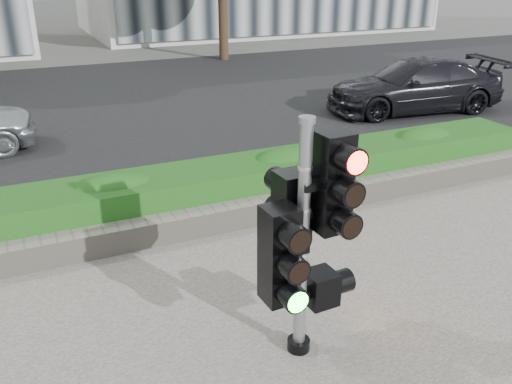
{
  "coord_description": "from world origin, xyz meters",
  "views": [
    {
      "loc": [
        -2.28,
        -4.54,
        3.51
      ],
      "look_at": [
        0.06,
        0.6,
        1.11
      ],
      "focal_mm": 38.0,
      "sensor_mm": 36.0,
      "label": 1
    }
  ],
  "objects": [
    {
      "name": "road",
      "position": [
        0.0,
        10.0,
        0.01
      ],
      "size": [
        60.0,
        13.0,
        0.02
      ],
      "primitive_type": "cube",
      "color": "black",
      "rests_on": "ground"
    },
    {
      "name": "curb",
      "position": [
        0.0,
        3.15,
        0.06
      ],
      "size": [
        60.0,
        0.25,
        0.12
      ],
      "primitive_type": "cube",
      "color": "gray",
      "rests_on": "ground"
    },
    {
      "name": "stone_wall",
      "position": [
        0.0,
        1.9,
        0.2
      ],
      "size": [
        12.0,
        0.32,
        0.34
      ],
      "primitive_type": "cube",
      "color": "gray",
      "rests_on": "sidewalk"
    },
    {
      "name": "ground",
      "position": [
        0.0,
        0.0,
        0.0
      ],
      "size": [
        120.0,
        120.0,
        0.0
      ],
      "primitive_type": "plane",
      "color": "#51514C",
      "rests_on": "ground"
    },
    {
      "name": "car_dark",
      "position": [
        6.95,
        6.11,
        0.67
      ],
      "size": [
        4.68,
        2.49,
        1.29
      ],
      "primitive_type": "imported",
      "rotation": [
        0.0,
        0.0,
        -1.73
      ],
      "color": "black",
      "rests_on": "road"
    },
    {
      "name": "traffic_signal",
      "position": [
        -0.1,
        -0.8,
        1.32
      ],
      "size": [
        0.81,
        0.6,
        2.33
      ],
      "rotation": [
        0.0,
        0.0,
        0.04
      ],
      "color": "black",
      "rests_on": "sidewalk"
    },
    {
      "name": "hedge",
      "position": [
        0.0,
        2.55,
        0.37
      ],
      "size": [
        12.0,
        1.0,
        0.68
      ],
      "primitive_type": "cube",
      "color": "#358D2B",
      "rests_on": "sidewalk"
    }
  ]
}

